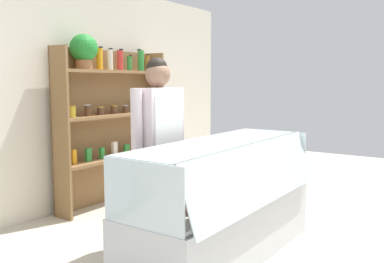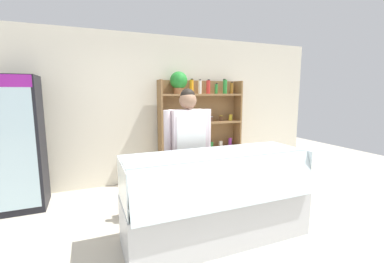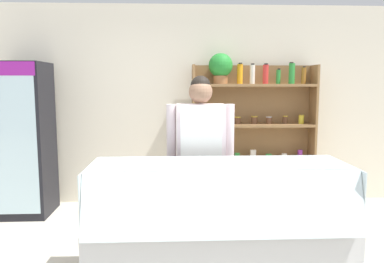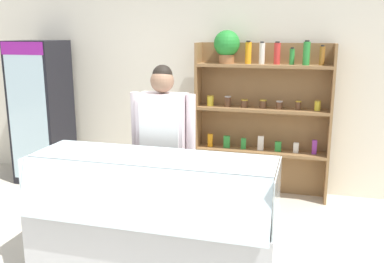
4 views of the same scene
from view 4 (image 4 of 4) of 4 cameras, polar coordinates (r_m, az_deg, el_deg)
The scene contains 5 objects.
back_wall at distance 5.64m, azimuth 1.78°, elevation 6.35°, with size 6.80×0.10×2.70m, color silver.
drinks_fridge at distance 6.15m, azimuth -19.39°, elevation 2.44°, with size 0.64×0.62×1.91m.
shelving_unit at distance 5.31m, azimuth 8.58°, elevation 3.95°, with size 1.64×0.31×2.04m.
deli_display_case at distance 3.83m, azimuth -5.30°, elevation -13.46°, with size 2.10×0.78×1.01m.
shop_clerk at distance 4.15m, azimuth -3.90°, elevation -0.71°, with size 0.65×0.25×1.72m.
Camera 4 is at (1.32, -3.18, 2.03)m, focal length 40.00 mm.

